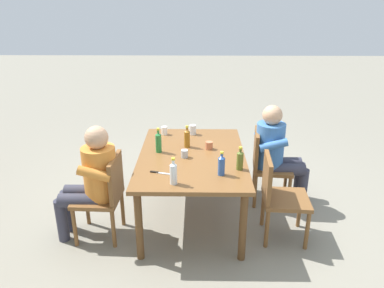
{
  "coord_description": "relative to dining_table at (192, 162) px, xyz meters",
  "views": [
    {
      "loc": [
        -3.57,
        -0.05,
        2.29
      ],
      "look_at": [
        0.0,
        0.0,
        0.87
      ],
      "focal_mm": 34.83,
      "sensor_mm": 36.0,
      "label": 1
    }
  ],
  "objects": [
    {
      "name": "bottle_green",
      "position": [
        0.07,
        0.35,
        0.2
      ],
      "size": [
        0.06,
        0.06,
        0.27
      ],
      "color": "#287A38",
      "rests_on": "dining_table"
    },
    {
      "name": "ground_plane",
      "position": [
        0.0,
        0.0,
        -0.66
      ],
      "size": [
        24.0,
        24.0,
        0.0
      ],
      "primitive_type": "plane",
      "color": "gray"
    },
    {
      "name": "person_in_plaid_shirt",
      "position": [
        -0.36,
        0.96,
        -0.01
      ],
      "size": [
        0.47,
        0.61,
        1.18
      ],
      "color": "orange",
      "rests_on": "ground_plane"
    },
    {
      "name": "cup_glass",
      "position": [
        0.61,
        0.0,
        0.14
      ],
      "size": [
        0.08,
        0.08,
        0.12
      ],
      "primitive_type": "cylinder",
      "color": "silver",
      "rests_on": "dining_table"
    },
    {
      "name": "backpack_by_near_side",
      "position": [
        1.37,
        -0.4,
        -0.47
      ],
      "size": [
        0.31,
        0.22,
        0.41
      ],
      "color": "#2D4784",
      "rests_on": "ground_plane"
    },
    {
      "name": "person_in_white_shirt",
      "position": [
        0.36,
        -0.96,
        -0.01
      ],
      "size": [
        0.47,
        0.61,
        1.18
      ],
      "color": "#3D70B2",
      "rests_on": "ground_plane"
    },
    {
      "name": "cup_steel",
      "position": [
        -0.07,
        0.08,
        0.12
      ],
      "size": [
        0.07,
        0.07,
        0.08
      ],
      "primitive_type": "cylinder",
      "color": "#B2B7BC",
      "rests_on": "dining_table"
    },
    {
      "name": "dining_table",
      "position": [
        0.0,
        0.0,
        0.0
      ],
      "size": [
        1.6,
        1.1,
        0.75
      ],
      "color": "brown",
      "rests_on": "ground_plane"
    },
    {
      "name": "cup_terracotta",
      "position": [
        0.16,
        -0.18,
        0.12
      ],
      "size": [
        0.08,
        0.08,
        0.08
      ],
      "primitive_type": "cylinder",
      "color": "#BC6B47",
      "rests_on": "dining_table"
    },
    {
      "name": "chair_far_left",
      "position": [
        -0.36,
        0.85,
        -0.18
      ],
      "size": [
        0.46,
        0.46,
        0.87
      ],
      "color": "brown",
      "rests_on": "ground_plane"
    },
    {
      "name": "table_knife",
      "position": [
        -0.44,
        0.29,
        0.09
      ],
      "size": [
        0.08,
        0.24,
        0.01
      ],
      "color": "silver",
      "rests_on": "dining_table"
    },
    {
      "name": "bottle_amber",
      "position": [
        0.22,
        0.06,
        0.19
      ],
      "size": [
        0.06,
        0.06,
        0.24
      ],
      "color": "#996019",
      "rests_on": "dining_table"
    },
    {
      "name": "bottle_clear",
      "position": [
        -0.65,
        0.15,
        0.19
      ],
      "size": [
        0.06,
        0.06,
        0.25
      ],
      "color": "white",
      "rests_on": "dining_table"
    },
    {
      "name": "bottle_olive",
      "position": [
        -0.34,
        -0.46,
        0.18
      ],
      "size": [
        0.06,
        0.06,
        0.23
      ],
      "color": "#566623",
      "rests_on": "dining_table"
    },
    {
      "name": "chair_near_left",
      "position": [
        -0.36,
        -0.85,
        -0.18
      ],
      "size": [
        0.47,
        0.47,
        0.87
      ],
      "color": "brown",
      "rests_on": "ground_plane"
    },
    {
      "name": "cup_white",
      "position": [
        0.61,
        0.34,
        0.13
      ],
      "size": [
        0.07,
        0.07,
        0.1
      ],
      "primitive_type": "cylinder",
      "color": "white",
      "rests_on": "dining_table"
    },
    {
      "name": "chair_near_right",
      "position": [
        0.37,
        -0.85,
        -0.18
      ],
      "size": [
        0.49,
        0.49,
        0.87
      ],
      "color": "brown",
      "rests_on": "ground_plane"
    },
    {
      "name": "bottle_blue",
      "position": [
        -0.46,
        -0.28,
        0.18
      ],
      "size": [
        0.06,
        0.06,
        0.23
      ],
      "color": "#2D56A3",
      "rests_on": "dining_table"
    }
  ]
}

